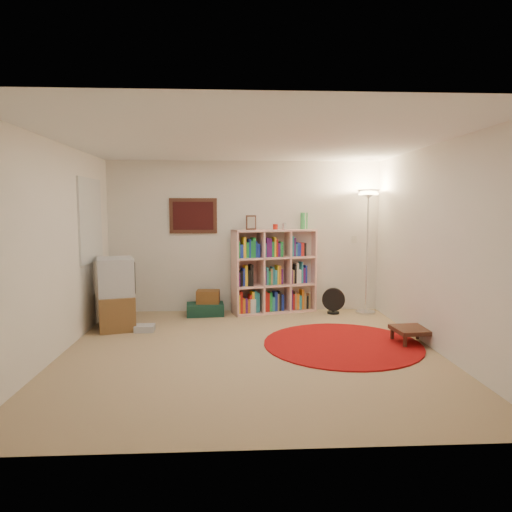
{
  "coord_description": "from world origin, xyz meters",
  "views": [
    {
      "loc": [
        -0.21,
        -5.35,
        1.73
      ],
      "look_at": [
        0.1,
        0.6,
        1.1
      ],
      "focal_mm": 32.0,
      "sensor_mm": 36.0,
      "label": 1
    }
  ],
  "objects": [
    {
      "name": "tv_stand",
      "position": [
        -1.88,
        1.21,
        0.49
      ],
      "size": [
        0.67,
        0.81,
        1.02
      ],
      "rotation": [
        0.0,
        0.0,
        0.29
      ],
      "color": "brown",
      "rests_on": "ground"
    },
    {
      "name": "paper_towel",
      "position": [
        0.11,
        1.93,
        0.13
      ],
      "size": [
        0.14,
        0.14,
        0.26
      ],
      "rotation": [
        0.0,
        0.0,
        -0.1
      ],
      "color": "silver",
      "rests_on": "ground"
    },
    {
      "name": "room",
      "position": [
        -0.05,
        0.05,
        1.26
      ],
      "size": [
        4.54,
        4.54,
        2.54
      ],
      "color": "tan",
      "rests_on": "ground"
    },
    {
      "name": "floor_lamp",
      "position": [
        1.98,
        1.94,
        1.68
      ],
      "size": [
        0.45,
        0.45,
        2.02
      ],
      "rotation": [
        0.0,
        0.0,
        -0.16
      ],
      "color": "white",
      "rests_on": "ground"
    },
    {
      "name": "floor_fan",
      "position": [
        1.44,
        1.92,
        0.21
      ],
      "size": [
        0.38,
        0.24,
        0.43
      ],
      "rotation": [
        0.0,
        0.0,
        -0.23
      ],
      "color": "black",
      "rests_on": "ground"
    },
    {
      "name": "bookshelf",
      "position": [
        0.46,
        2.11,
        0.67
      ],
      "size": [
        1.43,
        0.74,
        1.65
      ],
      "rotation": [
        0.0,
        0.0,
        0.26
      ],
      "color": "#FFB9AA",
      "rests_on": "ground"
    },
    {
      "name": "red_rug",
      "position": [
        1.18,
        0.23,
        0.01
      ],
      "size": [
        2.0,
        2.0,
        0.02
      ],
      "color": "maroon",
      "rests_on": "ground"
    },
    {
      "name": "side_table",
      "position": [
        2.08,
        0.23,
        0.17
      ],
      "size": [
        0.49,
        0.49,
        0.21
      ],
      "rotation": [
        0.0,
        0.0,
        0.1
      ],
      "color": "#3C1E15",
      "rests_on": "ground"
    },
    {
      "name": "wicker_basket",
      "position": [
        -0.61,
        1.97,
        0.29
      ],
      "size": [
        0.38,
        0.28,
        0.21
      ],
      "rotation": [
        0.0,
        0.0,
        -0.04
      ],
      "color": "brown",
      "rests_on": "suitcase"
    },
    {
      "name": "dvd_box",
      "position": [
        -1.45,
        1.0,
        0.04
      ],
      "size": [
        0.27,
        0.23,
        0.09
      ],
      "rotation": [
        0.0,
        0.0,
        0.02
      ],
      "color": "silver",
      "rests_on": "ground"
    },
    {
      "name": "suitcase",
      "position": [
        -0.65,
        1.94,
        0.1
      ],
      "size": [
        0.62,
        0.43,
        0.19
      ],
      "rotation": [
        0.0,
        0.0,
        0.09
      ],
      "color": "#123327",
      "rests_on": "ground"
    }
  ]
}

